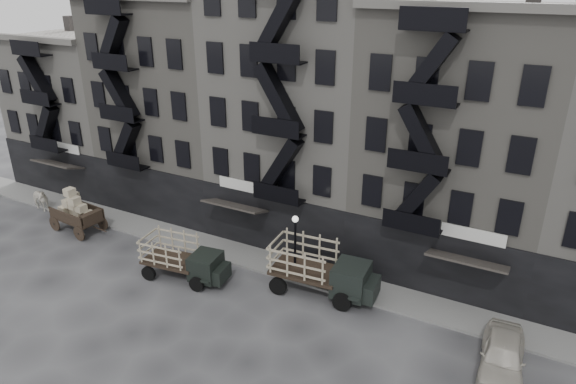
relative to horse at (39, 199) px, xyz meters
The scene contains 13 objects.
ground 18.66m from the horse, ahead, with size 140.00×140.00×0.00m, color #38383A.
sidewalk 18.58m from the horse, ahead, with size 55.00×2.50×0.15m, color slate.
building_west 9.22m from the horse, 101.26° to the left, with size 10.00×11.35×13.20m.
building_midwest 13.14m from the horse, 41.55° to the left, with size 10.00×11.35×16.20m.
building_center 21.37m from the horse, 22.15° to the left, with size 10.00×11.35×18.20m.
building_mideast 30.21m from the horse, 14.81° to the left, with size 10.00×11.35×16.20m.
lamp_post 21.58m from the horse, ahead, with size 0.36×0.36×4.28m.
horse is the anchor object (origin of this frame).
wagon 5.26m from the horse, 10.38° to the right, with size 3.88×2.32×3.15m.
stake_truck_west 15.68m from the horse, ahead, with size 5.30×2.63×2.57m.
stake_truck_east 23.20m from the horse, ahead, with size 6.11×2.85×2.99m.
car_east 33.00m from the horse, ahead, with size 1.87×4.66×1.59m, color beige.
pedestrian_mid 17.09m from the horse, ahead, with size 0.77×0.60×1.58m, color black.
Camera 1 is at (14.54, -19.89, 16.60)m, focal length 32.00 mm.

